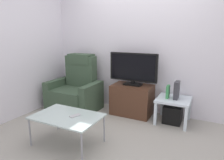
# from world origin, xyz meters

# --- Properties ---
(ground_plane) EXTENTS (6.40, 6.40, 0.00)m
(ground_plane) POSITION_xyz_m (0.00, 0.00, 0.00)
(ground_plane) COLOR #9E998E
(wall_back) EXTENTS (6.40, 0.06, 2.60)m
(wall_back) POSITION_xyz_m (0.00, 1.13, 1.30)
(wall_back) COLOR silver
(wall_back) RESTS_ON ground
(wall_side) EXTENTS (0.06, 4.48, 2.60)m
(wall_side) POSITION_xyz_m (-1.88, 0.00, 1.30)
(wall_side) COLOR silver
(wall_side) RESTS_ON ground
(tv_stand) EXTENTS (0.73, 0.47, 0.56)m
(tv_stand) POSITION_xyz_m (-0.07, 0.83, 0.28)
(tv_stand) COLOR #4C2D1E
(tv_stand) RESTS_ON ground
(television) EXTENTS (0.90, 0.20, 0.59)m
(television) POSITION_xyz_m (-0.07, 0.85, 0.87)
(television) COLOR black
(television) RESTS_ON tv_stand
(recliner_armchair) EXTENTS (0.98, 0.78, 1.08)m
(recliner_armchair) POSITION_xyz_m (-1.19, 0.63, 0.37)
(recliner_armchair) COLOR #384C38
(recliner_armchair) RESTS_ON ground
(side_table) EXTENTS (0.54, 0.54, 0.43)m
(side_table) POSITION_xyz_m (0.69, 0.80, 0.36)
(side_table) COLOR silver
(side_table) RESTS_ON ground
(subwoofer_box) EXTENTS (0.30, 0.30, 0.30)m
(subwoofer_box) POSITION_xyz_m (0.69, 0.80, 0.15)
(subwoofer_box) COLOR black
(subwoofer_box) RESTS_ON ground
(book_upright) EXTENTS (0.04, 0.13, 0.22)m
(book_upright) POSITION_xyz_m (0.59, 0.78, 0.54)
(book_upright) COLOR #388C4C
(book_upright) RESTS_ON side_table
(game_console) EXTENTS (0.07, 0.20, 0.29)m
(game_console) POSITION_xyz_m (0.73, 0.81, 0.57)
(game_console) COLOR #333338
(game_console) RESTS_ON side_table
(coffee_table) EXTENTS (0.90, 0.60, 0.41)m
(coffee_table) POSITION_xyz_m (-0.46, -0.56, 0.39)
(coffee_table) COLOR #B2C6C1
(coffee_table) RESTS_ON ground
(cell_phone) EXTENTS (0.12, 0.16, 0.01)m
(cell_phone) POSITION_xyz_m (-0.36, -0.52, 0.42)
(cell_phone) COLOR #B7B7BC
(cell_phone) RESTS_ON coffee_table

